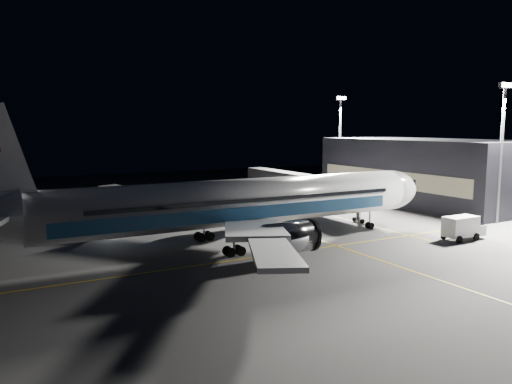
{
  "coord_description": "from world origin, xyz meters",
  "views": [
    {
      "loc": [
        -26.92,
        -53.16,
        14.36
      ],
      "look_at": [
        3.53,
        2.56,
        6.0
      ],
      "focal_mm": 35.0,
      "sensor_mm": 36.0,
      "label": 1
    }
  ],
  "objects": [
    {
      "name": "ground",
      "position": [
        0.0,
        0.0,
        0.0
      ],
      "size": [
        200.0,
        200.0,
        0.0
      ],
      "primitive_type": "plane",
      "color": "#4C4C4F",
      "rests_on": "ground"
    },
    {
      "name": "guide_line_main",
      "position": [
        10.0,
        0.0,
        0.01
      ],
      "size": [
        0.25,
        80.0,
        0.01
      ],
      "primitive_type": "cube",
      "color": "gold",
      "rests_on": "ground"
    },
    {
      "name": "guide_line_cross",
      "position": [
        0.0,
        -6.0,
        0.01
      ],
      "size": [
        70.0,
        0.25,
        0.01
      ],
      "primitive_type": "cube",
      "color": "gold",
      "rests_on": "ground"
    },
    {
      "name": "guide_line_side",
      "position": [
        22.0,
        10.0,
        0.01
      ],
      "size": [
        0.25,
        40.0,
        0.01
      ],
      "primitive_type": "cube",
      "color": "gold",
      "rests_on": "ground"
    },
    {
      "name": "airliner",
      "position": [
        -1.08,
        0.0,
        5.16
      ],
      "size": [
        61.48,
        54.22,
        16.64
      ],
      "color": "silver",
      "rests_on": "ground"
    },
    {
      "name": "terminal",
      "position": [
        45.98,
        14.0,
        6.0
      ],
      "size": [
        18.12,
        40.0,
        12.0
      ],
      "color": "black",
      "rests_on": "ground"
    },
    {
      "name": "jet_bridge",
      "position": [
        22.0,
        18.06,
        4.58
      ],
      "size": [
        3.6,
        34.4,
        6.3
      ],
      "color": "#B2B2B7",
      "rests_on": "ground"
    },
    {
      "name": "floodlight_mast_north",
      "position": [
        40.0,
        31.99,
        12.37
      ],
      "size": [
        2.4,
        0.68,
        20.7
      ],
      "color": "#59595E",
      "rests_on": "ground"
    },
    {
      "name": "floodlight_mast_south",
      "position": [
        40.0,
        -6.01,
        12.37
      ],
      "size": [
        2.4,
        0.67,
        20.7
      ],
      "color": "#59595E",
      "rests_on": "ground"
    },
    {
      "name": "service_truck",
      "position": [
        26.36,
        -11.01,
        1.62
      ],
      "size": [
        5.94,
        2.69,
        3.02
      ],
      "rotation": [
        0.0,
        0.0,
        0.0
      ],
      "color": "silver",
      "rests_on": "ground"
    },
    {
      "name": "baggage_tug",
      "position": [
        -11.89,
        17.52,
        0.74
      ],
      "size": [
        2.43,
        2.06,
        1.61
      ],
      "rotation": [
        0.0,
        0.0,
        -0.14
      ],
      "color": "black",
      "rests_on": "ground"
    },
    {
      "name": "safety_cone_a",
      "position": [
        1.6,
        4.0,
        0.27
      ],
      "size": [
        0.37,
        0.37,
        0.55
      ],
      "primitive_type": "cone",
      "color": "#EB5009",
      "rests_on": "ground"
    },
    {
      "name": "safety_cone_b",
      "position": [
        4.08,
        6.68,
        0.26
      ],
      "size": [
        0.34,
        0.34,
        0.52
      ],
      "primitive_type": "cone",
      "color": "#EB5009",
      "rests_on": "ground"
    },
    {
      "name": "safety_cone_c",
      "position": [
        -2.22,
        4.26,
        0.26
      ],
      "size": [
        0.34,
        0.34,
        0.51
      ],
      "primitive_type": "cone",
      "color": "#EB5009",
      "rests_on": "ground"
    }
  ]
}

